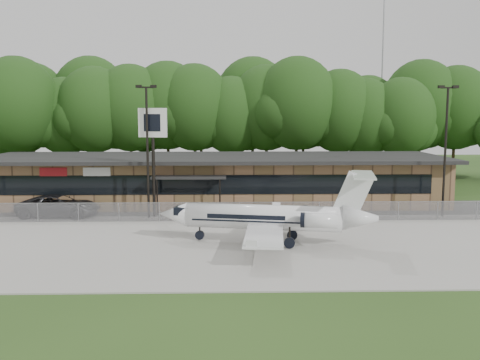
{
  "coord_description": "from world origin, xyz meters",
  "views": [
    {
      "loc": [
        1.01,
        -24.4,
        8.1
      ],
      "look_at": [
        1.96,
        12.0,
        3.55
      ],
      "focal_mm": 40.0,
      "sensor_mm": 36.0,
      "label": 1
    }
  ],
  "objects_px": {
    "pole_sign": "(153,134)",
    "business_jet": "(271,218)",
    "suv": "(59,206)",
    "terminal": "(215,179)"
  },
  "relations": [
    {
      "from": "pole_sign",
      "to": "business_jet",
      "type": "bearing_deg",
      "value": -35.07
    },
    {
      "from": "business_jet",
      "to": "suv",
      "type": "xyz_separation_m",
      "value": [
        -15.93,
        9.3,
        -0.79
      ]
    },
    {
      "from": "suv",
      "to": "terminal",
      "type": "bearing_deg",
      "value": -59.56
    },
    {
      "from": "terminal",
      "to": "suv",
      "type": "distance_m",
      "value": 13.91
    },
    {
      "from": "suv",
      "to": "pole_sign",
      "type": "xyz_separation_m",
      "value": [
        7.54,
        -0.5,
        5.64
      ]
    },
    {
      "from": "business_jet",
      "to": "pole_sign",
      "type": "bearing_deg",
      "value": 145.08
    },
    {
      "from": "pole_sign",
      "to": "terminal",
      "type": "bearing_deg",
      "value": 68.53
    },
    {
      "from": "terminal",
      "to": "pole_sign",
      "type": "bearing_deg",
      "value": -122.8
    },
    {
      "from": "business_jet",
      "to": "pole_sign",
      "type": "relative_size",
      "value": 1.61
    },
    {
      "from": "terminal",
      "to": "business_jet",
      "type": "distance_m",
      "value": 16.4
    }
  ]
}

